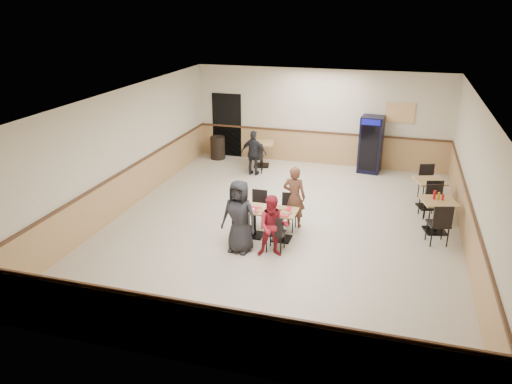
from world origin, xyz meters
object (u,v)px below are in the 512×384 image
(lone_diner, at_px, (254,153))
(side_table_near, at_px, (437,211))
(diner_man_opposite, at_px, (294,197))
(pepsi_cooler, at_px, (371,144))
(main_table, at_px, (268,219))
(trash_bin, at_px, (218,148))
(back_table, at_px, (262,150))
(diner_woman_right, at_px, (273,226))
(diner_woman_left, at_px, (239,217))
(side_table_far, at_px, (429,189))

(lone_diner, height_order, side_table_near, lone_diner)
(diner_man_opposite, xyz_separation_m, pepsi_cooler, (1.40, 4.52, 0.13))
(main_table, height_order, trash_bin, trash_bin)
(back_table, distance_m, pepsi_cooler, 3.36)
(main_table, bearing_deg, lone_diner, 111.24)
(main_table, height_order, diner_woman_right, diner_woman_right)
(diner_woman_left, bearing_deg, diner_woman_right, 6.77)
(main_table, relative_size, lone_diner, 0.94)
(side_table_near, xyz_separation_m, side_table_far, (-0.13, 1.43, -0.02))
(diner_woman_right, xyz_separation_m, side_table_near, (3.28, 2.13, -0.15))
(lone_diner, distance_m, pepsi_cooler, 3.56)
(diner_woman_right, distance_m, trash_bin, 6.92)
(back_table, height_order, trash_bin, back_table)
(lone_diner, bearing_deg, main_table, 113.89)
(diner_man_opposite, height_order, lone_diner, diner_man_opposite)
(main_table, xyz_separation_m, pepsi_cooler, (1.81, 5.28, 0.41))
(lone_diner, bearing_deg, side_table_far, 169.41)
(back_table, bearing_deg, trash_bin, 167.71)
(diner_woman_left, height_order, pepsi_cooler, pepsi_cooler)
(diner_man_opposite, xyz_separation_m, side_table_near, (3.17, 0.60, -0.22))
(main_table, height_order, side_table_far, side_table_far)
(diner_woman_left, relative_size, diner_woman_right, 1.19)
(diner_woman_right, xyz_separation_m, diner_man_opposite, (0.11, 1.53, 0.07))
(pepsi_cooler, bearing_deg, side_table_far, -50.82)
(diner_woman_left, relative_size, side_table_near, 1.77)
(diner_woman_right, bearing_deg, side_table_far, 34.88)
(diner_woman_right, bearing_deg, diner_man_opposite, 72.34)
(main_table, distance_m, side_table_far, 4.44)
(lone_diner, distance_m, side_table_far, 5.12)
(side_table_far, xyz_separation_m, back_table, (-4.96, 2.10, 0.02))
(main_table, xyz_separation_m, back_table, (-1.51, 4.89, 0.06))
(side_table_near, bearing_deg, diner_woman_left, -152.03)
(side_table_far, relative_size, back_table, 1.03)
(diner_man_opposite, bearing_deg, side_table_far, -143.87)
(diner_woman_right, bearing_deg, main_table, 98.08)
(diner_woman_right, relative_size, back_table, 1.55)
(diner_woman_right, xyz_separation_m, trash_bin, (-3.42, 6.01, -0.28))
(diner_woman_left, distance_m, diner_man_opposite, 1.74)
(main_table, relative_size, trash_bin, 1.69)
(main_table, xyz_separation_m, diner_woman_left, (-0.41, -0.76, 0.33))
(pepsi_cooler, height_order, trash_bin, pepsi_cooler)
(diner_woman_right, distance_m, back_table, 5.95)
(side_table_far, bearing_deg, diner_woman_left, -137.43)
(diner_woman_right, xyz_separation_m, back_table, (-1.82, 5.66, -0.14))
(side_table_near, xyz_separation_m, trash_bin, (-6.70, 3.88, -0.14))
(diner_woman_right, bearing_deg, diner_woman_left, 165.70)
(diner_woman_right, bearing_deg, pepsi_cooler, 62.40)
(side_table_far, bearing_deg, trash_bin, 159.54)
(pepsi_cooler, bearing_deg, back_table, -167.45)
(diner_man_opposite, height_order, side_table_far, diner_man_opposite)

